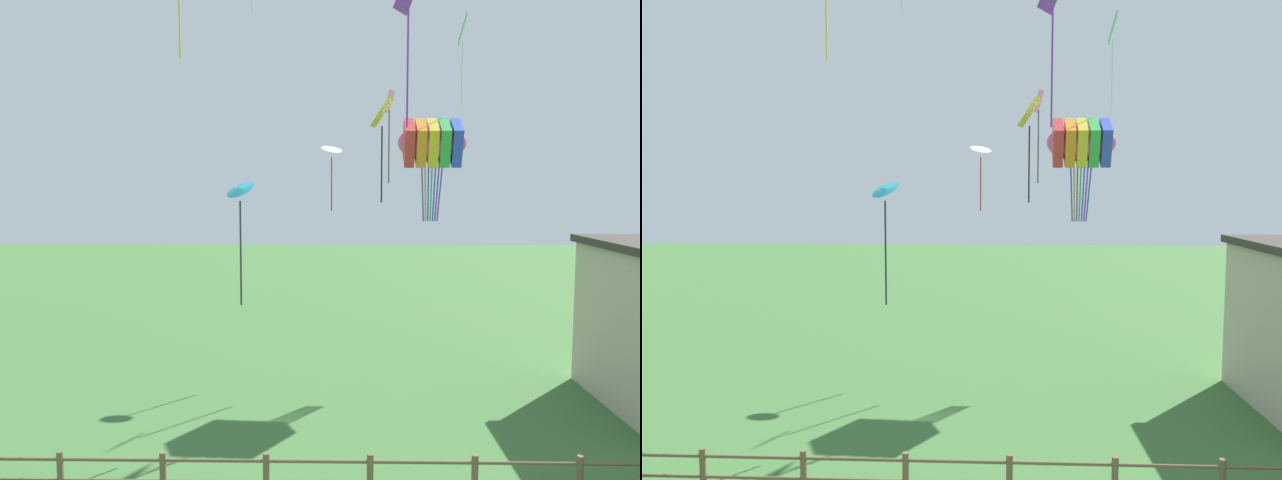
% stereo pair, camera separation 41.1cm
% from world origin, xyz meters
% --- Properties ---
extents(wooden_fence, '(19.54, 0.14, 1.13)m').
position_xyz_m(wooden_fence, '(0.00, 5.01, 0.64)').
color(wooden_fence, brown).
rests_on(wooden_fence, ground_plane).
extents(kite_rainbow_parafoil, '(2.56, 1.93, 3.75)m').
position_xyz_m(kite_rainbow_parafoil, '(3.90, 15.41, 8.14)').
color(kite_rainbow_parafoil, '#E54C8C').
extents(kite_yellow_diamond, '(0.82, 0.94, 3.37)m').
position_xyz_m(kite_yellow_diamond, '(1.89, 12.97, 8.54)').
color(kite_yellow_diamond, yellow).
extents(kite_purple_streamer, '(0.84, 0.99, 4.03)m').
position_xyz_m(kite_purple_streamer, '(2.21, 8.92, 11.08)').
color(kite_purple_streamer, purple).
extents(kite_cyan_delta, '(1.06, 1.04, 3.43)m').
position_xyz_m(kite_cyan_delta, '(-2.22, 9.48, 6.26)').
color(kite_cyan_delta, '#2DB2C6').
extents(kite_green_diamond, '(0.47, 0.86, 3.68)m').
position_xyz_m(kite_green_diamond, '(5.18, 16.73, 11.99)').
color(kite_green_diamond, green).
extents(kite_white_delta, '(1.10, 1.09, 2.55)m').
position_xyz_m(kite_white_delta, '(0.26, 16.52, 7.86)').
color(kite_white_delta, white).
extents(kite_pink_diamond, '(0.46, 0.65, 3.47)m').
position_xyz_m(kite_pink_diamond, '(2.43, 16.48, 9.07)').
color(kite_pink_diamond, pink).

